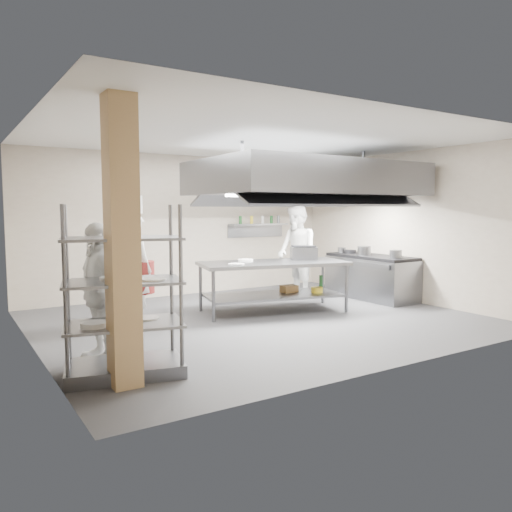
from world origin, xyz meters
TOP-DOWN VIEW (x-y plane):
  - floor at (0.00, 0.00)m, footprint 7.00×7.00m
  - ceiling at (0.00, 0.00)m, footprint 7.00×7.00m
  - wall_back at (0.00, 3.00)m, footprint 7.00×0.00m
  - wall_left at (-3.50, 0.00)m, footprint 0.00×6.00m
  - wall_right at (3.50, 0.00)m, footprint 0.00×6.00m
  - column at (-2.90, -1.90)m, footprint 0.30×0.30m
  - exhaust_hood at (1.30, 0.40)m, footprint 4.00×2.50m
  - hood_strip_a at (0.40, 0.40)m, footprint 1.60×0.12m
  - hood_strip_b at (2.20, 0.40)m, footprint 1.60×0.12m
  - wall_shelf at (1.80, 2.84)m, footprint 1.50×0.28m
  - island at (0.57, 0.44)m, footprint 2.81×1.66m
  - island_worktop at (0.57, 0.44)m, footprint 2.81×1.66m
  - island_undershelf at (0.57, 0.44)m, footprint 2.58×1.50m
  - pass_rack at (-2.80, -1.57)m, footprint 1.41×1.01m
  - cooking_range at (3.08, 0.50)m, footprint 0.80×2.00m
  - range_top at (3.08, 0.50)m, footprint 0.78×1.96m
  - chef_head at (-1.90, 0.68)m, footprint 0.62×0.76m
  - chef_line at (1.85, 1.43)m, footprint 0.83×1.01m
  - chef_plating at (-2.89, -0.88)m, footprint 0.54×1.04m
  - griddle at (1.30, 0.50)m, footprint 0.59×0.55m
  - wicker_basket at (0.93, 0.45)m, footprint 0.30×0.21m
  - stockpot at (2.95, 0.58)m, footprint 0.27×0.27m
  - plate_stack at (-2.80, -1.57)m, footprint 0.28×0.28m

SIDE VIEW (x-z plane):
  - floor at x=0.00m, z-range 0.00..0.00m
  - island_undershelf at x=0.57m, z-range 0.28..0.32m
  - wicker_basket at x=0.93m, z-range 0.32..0.45m
  - cooking_range at x=3.08m, z-range 0.00..0.84m
  - island at x=0.57m, z-range 0.00..0.91m
  - plate_stack at x=-2.80m, z-range 0.58..0.64m
  - chef_plating at x=-2.89m, z-range 0.00..1.70m
  - range_top at x=3.08m, z-range 0.84..0.90m
  - island_worktop at x=0.57m, z-range 0.85..0.91m
  - chef_head at x=-1.90m, z-range 0.00..1.79m
  - pass_rack at x=-2.80m, z-range 0.00..1.90m
  - chef_line at x=1.85m, z-range 0.00..1.94m
  - stockpot at x=2.95m, z-range 0.90..1.09m
  - griddle at x=1.30m, z-range 0.91..1.14m
  - wall_back at x=0.00m, z-range -2.00..5.00m
  - wall_left at x=-3.50m, z-range -1.50..4.50m
  - wall_right at x=3.50m, z-range -1.50..4.50m
  - column at x=-2.90m, z-range 0.00..3.00m
  - wall_shelf at x=1.80m, z-range 1.48..1.52m
  - hood_strip_a at x=0.40m, z-range 2.06..2.10m
  - hood_strip_b at x=2.20m, z-range 2.06..2.10m
  - exhaust_hood at x=1.30m, z-range 2.10..2.70m
  - ceiling at x=0.00m, z-range 3.00..3.00m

